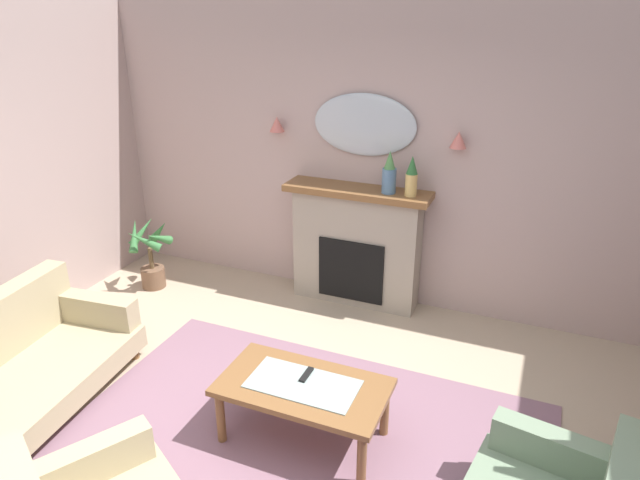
# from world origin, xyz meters

# --- Properties ---
(wall_back) EXTENTS (6.89, 0.10, 2.79)m
(wall_back) POSITION_xyz_m (0.00, 2.57, 1.39)
(wall_back) COLOR #B29993
(wall_back) RESTS_ON ground
(patterned_rug) EXTENTS (3.20, 2.40, 0.01)m
(patterned_rug) POSITION_xyz_m (0.00, 0.20, 0.01)
(patterned_rug) COLOR #7F5B6B
(patterned_rug) RESTS_ON ground
(fireplace) EXTENTS (1.36, 0.36, 1.16)m
(fireplace) POSITION_xyz_m (-0.33, 2.34, 0.57)
(fireplace) COLOR gray
(fireplace) RESTS_ON ground
(mantel_vase_left) EXTENTS (0.13, 0.13, 0.38)m
(mantel_vase_left) POSITION_xyz_m (-0.03, 2.32, 1.33)
(mantel_vase_left) COLOR #4C7093
(mantel_vase_left) RESTS_ON fireplace
(mantel_vase_centre) EXTENTS (0.10, 0.10, 0.36)m
(mantel_vase_centre) POSITION_xyz_m (0.17, 2.32, 1.33)
(mantel_vase_centre) COLOR tan
(mantel_vase_centre) RESTS_ON fireplace
(wall_mirror) EXTENTS (0.96, 0.06, 0.56)m
(wall_mirror) POSITION_xyz_m (-0.33, 2.49, 1.71)
(wall_mirror) COLOR #B2BCC6
(wall_sconce_left) EXTENTS (0.14, 0.14, 0.14)m
(wall_sconce_left) POSITION_xyz_m (-1.18, 2.44, 1.66)
(wall_sconce_left) COLOR #D17066
(wall_sconce_right) EXTENTS (0.14, 0.14, 0.14)m
(wall_sconce_right) POSITION_xyz_m (0.52, 2.44, 1.66)
(wall_sconce_right) COLOR #D17066
(coffee_table) EXTENTS (1.10, 0.60, 0.45)m
(coffee_table) POSITION_xyz_m (-0.01, 0.40, 0.38)
(coffee_table) COLOR brown
(coffee_table) RESTS_ON ground
(tv_remote) EXTENTS (0.04, 0.16, 0.02)m
(tv_remote) POSITION_xyz_m (-0.02, 0.48, 0.45)
(tv_remote) COLOR black
(tv_remote) RESTS_ON coffee_table
(floral_couch) EXTENTS (1.02, 1.79, 0.76)m
(floral_couch) POSITION_xyz_m (-2.06, -0.10, 0.32)
(floral_couch) COLOR tan
(floral_couch) RESTS_ON ground
(potted_plant_small_fern) EXTENTS (0.46, 0.45, 0.73)m
(potted_plant_small_fern) POSITION_xyz_m (-2.35, 1.81, 0.35)
(potted_plant_small_fern) COLOR brown
(potted_plant_small_fern) RESTS_ON ground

